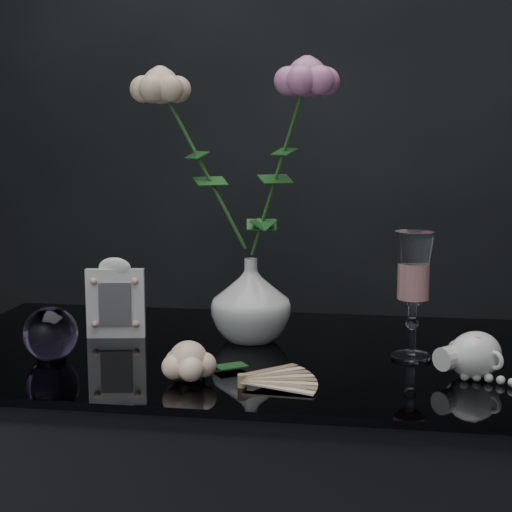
% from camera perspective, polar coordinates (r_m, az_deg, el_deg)
% --- Properties ---
extents(vase, '(0.15, 0.15, 0.14)m').
position_cam_1_polar(vase, '(1.35, -0.38, -3.22)').
color(vase, white).
rests_on(vase, table).
extents(wine_glass, '(0.07, 0.07, 0.20)m').
position_cam_1_polar(wine_glass, '(1.26, 11.34, -2.85)').
color(wine_glass, white).
rests_on(wine_glass, table).
extents(picture_frame, '(0.12, 0.10, 0.14)m').
position_cam_1_polar(picture_frame, '(1.40, -10.18, -2.99)').
color(picture_frame, white).
rests_on(picture_frame, table).
extents(paperweight, '(0.11, 0.11, 0.09)m').
position_cam_1_polar(paperweight, '(1.29, -14.72, -5.48)').
color(paperweight, '#8A6DB2').
rests_on(paperweight, table).
extents(paper_fan, '(0.25, 0.21, 0.02)m').
position_cam_1_polar(paper_fan, '(1.12, -1.02, -8.97)').
color(paper_fan, '#F6E7C5').
rests_on(paper_fan, table).
extents(loose_rose, '(0.15, 0.18, 0.06)m').
position_cam_1_polar(loose_rose, '(1.15, -4.94, -7.62)').
color(loose_rose, '#FFC6A4').
rests_on(loose_rose, table).
extents(pearl_jar, '(0.35, 0.35, 0.07)m').
position_cam_1_polar(pearl_jar, '(1.21, 15.65, -6.79)').
color(pearl_jar, white).
rests_on(pearl_jar, table).
extents(roses, '(0.33, 0.11, 0.39)m').
position_cam_1_polar(roses, '(1.33, -1.29, 7.99)').
color(roses, beige).
rests_on(roses, vase).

